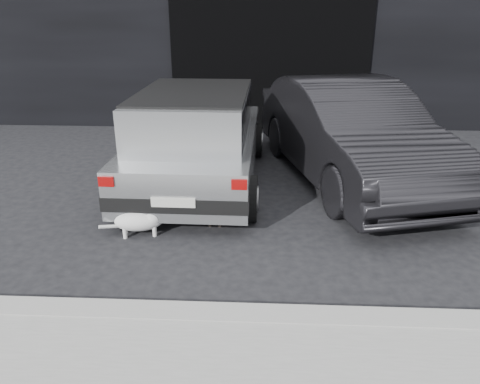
{
  "coord_description": "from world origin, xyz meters",
  "views": [
    {
      "loc": [
        0.88,
        -5.76,
        2.44
      ],
      "look_at": [
        0.64,
        -0.97,
        0.52
      ],
      "focal_mm": 35.0,
      "sensor_mm": 36.0,
      "label": 1
    }
  ],
  "objects_px": {
    "second_car": "(349,132)",
    "silver_hatchback": "(196,134)",
    "cat_siamese": "(216,215)",
    "cat_white": "(143,219)"
  },
  "relations": [
    {
      "from": "silver_hatchback",
      "to": "cat_white",
      "type": "xyz_separation_m",
      "value": [
        -0.4,
        -1.69,
        -0.56
      ]
    },
    {
      "from": "second_car",
      "to": "cat_siamese",
      "type": "relative_size",
      "value": 6.19
    },
    {
      "from": "silver_hatchback",
      "to": "second_car",
      "type": "xyz_separation_m",
      "value": [
        2.2,
        0.29,
        -0.02
      ]
    },
    {
      "from": "second_car",
      "to": "silver_hatchback",
      "type": "bearing_deg",
      "value": 173.08
    },
    {
      "from": "second_car",
      "to": "cat_white",
      "type": "height_order",
      "value": "second_car"
    },
    {
      "from": "cat_siamese",
      "to": "cat_white",
      "type": "bearing_deg",
      "value": 25.03
    },
    {
      "from": "silver_hatchback",
      "to": "second_car",
      "type": "distance_m",
      "value": 2.22
    },
    {
      "from": "cat_siamese",
      "to": "cat_white",
      "type": "xyz_separation_m",
      "value": [
        -0.8,
        -0.33,
        0.08
      ]
    },
    {
      "from": "cat_siamese",
      "to": "cat_white",
      "type": "relative_size",
      "value": 0.88
    },
    {
      "from": "second_car",
      "to": "cat_siamese",
      "type": "height_order",
      "value": "second_car"
    }
  ]
}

